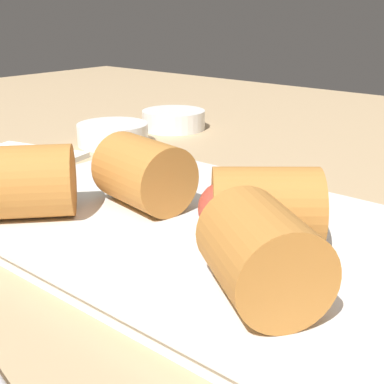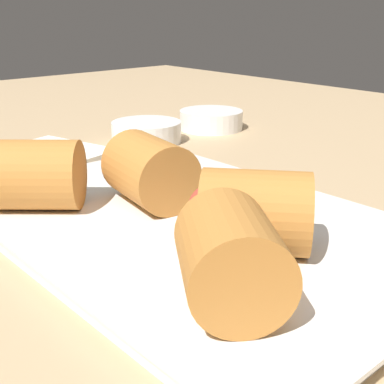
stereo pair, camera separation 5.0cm
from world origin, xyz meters
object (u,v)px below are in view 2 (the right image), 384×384
object	(u,v)px
serving_plate	(192,229)
dipping_bowl_near	(147,131)
dipping_bowl_far	(211,119)
napkin	(50,153)

from	to	relation	value
serving_plate	dipping_bowl_near	bearing A→B (deg)	149.45
serving_plate	dipping_bowl_far	xyz separation A→B (cm)	(-25.34, 25.91, 0.62)
serving_plate	dipping_bowl_near	world-z (taller)	dipping_bowl_near
serving_plate	dipping_bowl_far	bearing A→B (deg)	134.36
dipping_bowl_near	napkin	xyz separation A→B (cm)	(-1.97, -12.01, -1.08)
serving_plate	napkin	bearing A→B (deg)	173.90
dipping_bowl_near	napkin	world-z (taller)	dipping_bowl_near
napkin	dipping_bowl_near	bearing A→B (deg)	80.68
serving_plate	dipping_bowl_far	distance (cm)	36.24
dipping_bowl_near	dipping_bowl_far	size ratio (longest dim) A/B	1.00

